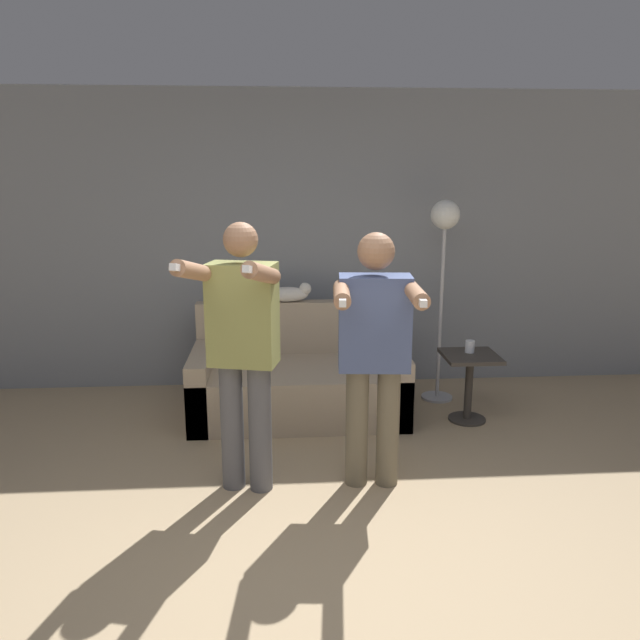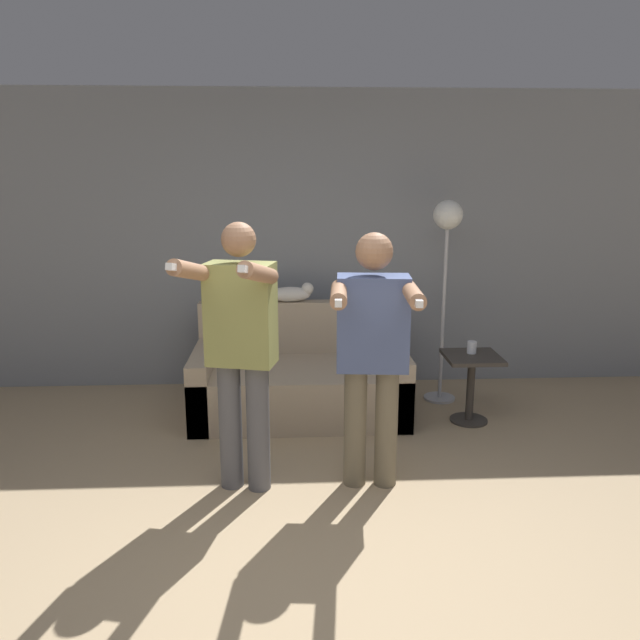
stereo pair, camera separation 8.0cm
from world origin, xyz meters
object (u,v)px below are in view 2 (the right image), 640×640
object	(u,v)px
couch	(300,381)
side_table	(471,375)
person_right	(373,345)
floor_lamp	(447,240)
cat	(291,294)
cup	(472,347)
person_left	(241,342)

from	to	relation	value
couch	side_table	bearing A→B (deg)	-11.57
person_right	side_table	xyz separation A→B (m)	(0.91, 0.98, -0.53)
person_right	floor_lamp	distance (m)	1.73
couch	cat	xyz separation A→B (m)	(-0.06, 0.36, 0.65)
floor_lamp	cat	bearing A→B (deg)	173.87
person_right	cup	distance (m)	1.42
couch	floor_lamp	world-z (taller)	floor_lamp
couch	person_left	xyz separation A→B (m)	(-0.37, -1.25, 0.68)
couch	person_left	world-z (taller)	person_left
person_right	cup	size ratio (longest dim) A/B	16.69
person_right	floor_lamp	world-z (taller)	floor_lamp
floor_lamp	cup	bearing A→B (deg)	-73.99
cat	side_table	bearing A→B (deg)	-24.37
couch	person_right	bearing A→B (deg)	-71.66
person_right	floor_lamp	xyz separation A→B (m)	(0.79, 1.47, 0.45)
cat	side_table	size ratio (longest dim) A/B	0.89
person_left	cat	xyz separation A→B (m)	(0.31, 1.60, -0.03)
person_right	couch	bearing A→B (deg)	113.27
couch	person_left	bearing A→B (deg)	-106.37
side_table	cup	world-z (taller)	cup
person_right	side_table	distance (m)	1.44
person_left	floor_lamp	bearing A→B (deg)	56.57
couch	cup	size ratio (longest dim) A/B	17.73
person_left	floor_lamp	size ratio (longest dim) A/B	0.97
couch	cup	distance (m)	1.39
couch	cat	world-z (taller)	cat
couch	side_table	size ratio (longest dim) A/B	3.10
person_left	cup	world-z (taller)	person_left
person_left	person_right	size ratio (longest dim) A/B	1.04
side_table	floor_lamp	bearing A→B (deg)	103.36
couch	side_table	world-z (taller)	couch
couch	person_left	size ratio (longest dim) A/B	1.02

